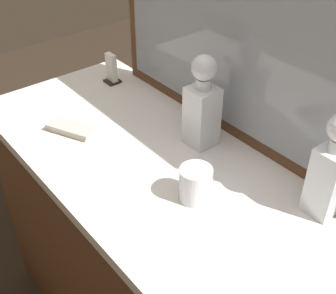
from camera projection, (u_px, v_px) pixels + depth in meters
The scene contains 7 objects.
dresser at pixel (168, 272), 1.46m from camera, with size 1.38×0.57×0.86m.
dresser_mirror at pixel (248, 32), 1.15m from camera, with size 1.06×0.03×0.65m.
crystal_decanter_left at pixel (202, 110), 1.25m from camera, with size 0.08×0.08×0.28m.
crystal_decanter_far_right at pixel (329, 175), 1.02m from camera, with size 0.07×0.07×0.27m.
crystal_tumbler_left at pixel (196, 185), 1.10m from camera, with size 0.08×0.08×0.09m.
silver_brush_right at pixel (71, 129), 1.35m from camera, with size 0.16×0.12×0.02m.
napkin_holder at pixel (112, 71), 1.60m from camera, with size 0.05×0.05×0.11m.
Camera 1 is at (0.73, -0.59, 1.63)m, focal length 47.53 mm.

